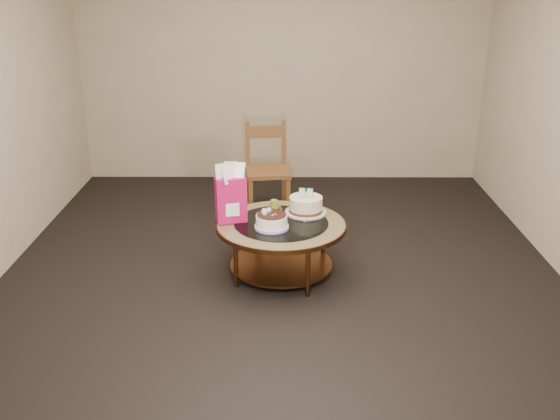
{
  "coord_description": "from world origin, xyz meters",
  "views": [
    {
      "loc": [
        0.02,
        -4.49,
        2.33
      ],
      "look_at": [
        -0.01,
        0.02,
        0.55
      ],
      "focal_mm": 40.0,
      "sensor_mm": 36.0,
      "label": 1
    }
  ],
  "objects_px": {
    "decorated_cake": "(271,222)",
    "coffee_table": "(281,232)",
    "cream_cake": "(306,205)",
    "dining_chair": "(267,169)",
    "gift_bag": "(231,193)"
  },
  "relations": [
    {
      "from": "coffee_table",
      "to": "dining_chair",
      "type": "relative_size",
      "value": 1.12
    },
    {
      "from": "cream_cake",
      "to": "gift_bag",
      "type": "relative_size",
      "value": 0.72
    },
    {
      "from": "gift_bag",
      "to": "cream_cake",
      "type": "bearing_deg",
      "value": 1.49
    },
    {
      "from": "cream_cake",
      "to": "decorated_cake",
      "type": "bearing_deg",
      "value": -122.58
    },
    {
      "from": "gift_bag",
      "to": "dining_chair",
      "type": "height_order",
      "value": "gift_bag"
    },
    {
      "from": "decorated_cake",
      "to": "cream_cake",
      "type": "relative_size",
      "value": 0.79
    },
    {
      "from": "decorated_cake",
      "to": "coffee_table",
      "type": "bearing_deg",
      "value": 56.03
    },
    {
      "from": "coffee_table",
      "to": "dining_chair",
      "type": "bearing_deg",
      "value": 96.02
    },
    {
      "from": "cream_cake",
      "to": "coffee_table",
      "type": "bearing_deg",
      "value": -125.81
    },
    {
      "from": "coffee_table",
      "to": "cream_cake",
      "type": "bearing_deg",
      "value": 45.79
    },
    {
      "from": "decorated_cake",
      "to": "cream_cake",
      "type": "height_order",
      "value": "cream_cake"
    },
    {
      "from": "cream_cake",
      "to": "dining_chair",
      "type": "xyz_separation_m",
      "value": [
        -0.34,
        1.15,
        -0.06
      ]
    },
    {
      "from": "cream_cake",
      "to": "dining_chair",
      "type": "distance_m",
      "value": 1.2
    },
    {
      "from": "dining_chair",
      "to": "cream_cake",
      "type": "bearing_deg",
      "value": -80.21
    },
    {
      "from": "decorated_cake",
      "to": "cream_cake",
      "type": "distance_m",
      "value": 0.42
    }
  ]
}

